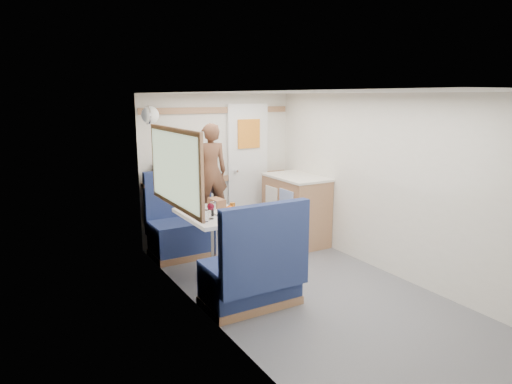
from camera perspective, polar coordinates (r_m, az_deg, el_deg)
floor at (r=4.71m, az=7.58°, el=-12.88°), size 4.50×4.50×0.00m
ceiling at (r=4.28m, az=8.33°, el=12.25°), size 4.50×4.50×0.00m
wall_back at (r=6.28m, az=-4.76°, el=3.04°), size 2.20×0.02×2.00m
wall_left at (r=3.82m, az=-5.22°, el=-2.78°), size 0.02×4.50×2.00m
wall_right at (r=5.12m, az=17.71°, el=0.48°), size 0.02×4.50×2.00m
oak_trim_low at (r=6.29m, az=-4.65°, el=1.66°), size 2.15×0.02×0.08m
oak_trim_high at (r=6.19m, az=-4.80°, el=10.16°), size 2.15×0.02×0.08m
side_window at (r=4.69m, az=-10.21°, el=2.94°), size 0.04×1.30×0.72m
rear_door at (r=6.46m, az=-1.02°, el=3.07°), size 0.62×0.12×1.86m
dinette_table at (r=5.00m, az=-5.27°, el=-4.40°), size 0.62×0.92×0.72m
bench_far at (r=5.84m, az=-8.80°, el=-4.80°), size 0.90×0.59×1.05m
bench_near at (r=4.36m, az=-0.34°, el=-10.57°), size 0.90×0.59×1.05m
ledge at (r=5.93m, az=-9.88°, el=1.20°), size 0.90×0.14×0.04m
dome_light at (r=5.46m, az=-13.10°, el=9.35°), size 0.20×0.20×0.20m
galley_counter at (r=6.19m, az=4.99°, el=-2.13°), size 0.57×0.92×0.92m
person at (r=5.67m, az=-5.74°, el=2.54°), size 0.47×0.34×1.19m
duffel_bag at (r=5.90m, az=-10.07°, el=2.52°), size 0.53×0.31×0.24m
tray at (r=4.92m, az=-3.68°, el=-2.66°), size 0.28×0.36×0.02m
orange_fruit at (r=4.92m, az=-3.34°, el=-2.11°), size 0.07×0.07×0.07m
cheese_block at (r=4.85m, az=-3.46°, el=-2.58°), size 0.10×0.08×0.03m
wine_glass at (r=4.71m, az=-5.68°, el=-1.93°), size 0.08×0.08×0.17m
tumbler_left at (r=4.64m, az=-6.35°, el=-2.98°), size 0.07×0.07×0.12m
tumbler_mid at (r=5.25m, az=-7.04°, el=-1.32°), size 0.06×0.06×0.10m
tumbler_right at (r=5.05m, az=-5.38°, el=-1.79°), size 0.07×0.07×0.11m
beer_glass at (r=5.03m, az=-2.95°, el=-1.86°), size 0.06×0.06×0.10m
pepper_grinder at (r=4.84m, az=-5.50°, el=-2.46°), size 0.04×0.04×0.10m
salt_grinder at (r=5.05m, az=-5.38°, el=-1.92°), size 0.03×0.03×0.08m
bread_loaf at (r=5.25m, az=-4.93°, el=-1.34°), size 0.14×0.23×0.09m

